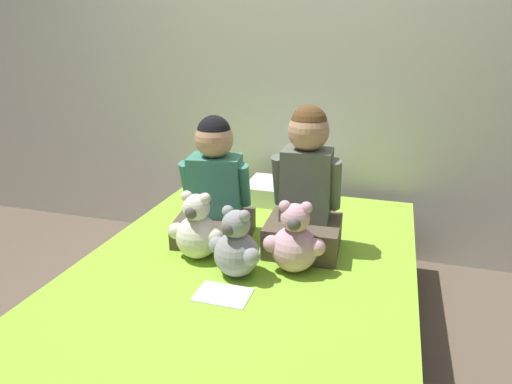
{
  "coord_description": "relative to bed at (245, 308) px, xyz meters",
  "views": [
    {
      "loc": [
        0.56,
        -1.66,
        1.39
      ],
      "look_at": [
        0.0,
        0.17,
        0.71
      ],
      "focal_mm": 32.0,
      "sensor_mm": 36.0,
      "label": 1
    }
  ],
  "objects": [
    {
      "name": "ground_plane",
      "position": [
        0.0,
        0.0,
        -0.21
      ],
      "size": [
        14.0,
        14.0,
        0.0
      ],
      "primitive_type": "plane",
      "color": "brown"
    },
    {
      "name": "wall_behind_bed",
      "position": [
        0.0,
        1.15,
        1.04
      ],
      "size": [
        8.0,
        0.06,
        2.5
      ],
      "color": "silver",
      "rests_on": "ground_plane"
    },
    {
      "name": "bed",
      "position": [
        0.0,
        0.0,
        0.0
      ],
      "size": [
        1.44,
        2.02,
        0.43
      ],
      "color": "#473828",
      "rests_on": "ground_plane"
    },
    {
      "name": "child_on_left",
      "position": [
        -0.23,
        0.25,
        0.47
      ],
      "size": [
        0.4,
        0.37,
        0.59
      ],
      "rotation": [
        0.0,
        0.0,
        0.16
      ],
      "color": "brown",
      "rests_on": "bed"
    },
    {
      "name": "child_on_right",
      "position": [
        0.21,
        0.25,
        0.5
      ],
      "size": [
        0.34,
        0.32,
        0.66
      ],
      "rotation": [
        0.0,
        0.0,
        0.04
      ],
      "color": "brown",
      "rests_on": "bed"
    },
    {
      "name": "teddy_bear_held_by_left_child",
      "position": [
        -0.23,
        0.02,
        0.34
      ],
      "size": [
        0.26,
        0.19,
        0.31
      ],
      "rotation": [
        0.0,
        0.0,
        -0.04
      ],
      "color": "silver",
      "rests_on": "bed"
    },
    {
      "name": "teddy_bear_held_by_right_child",
      "position": [
        0.21,
        0.02,
        0.35
      ],
      "size": [
        0.26,
        0.2,
        0.31
      ],
      "rotation": [
        0.0,
        0.0,
        0.13
      ],
      "color": "#DBA3B2",
      "rests_on": "bed"
    },
    {
      "name": "teddy_bear_between_children",
      "position": [
        -0.01,
        -0.08,
        0.34
      ],
      "size": [
        0.24,
        0.19,
        0.3
      ],
      "rotation": [
        0.0,
        0.0,
        -0.33
      ],
      "color": "#939399",
      "rests_on": "bed"
    },
    {
      "name": "pillow_at_headboard",
      "position": [
        0.0,
        0.82,
        0.27
      ],
      "size": [
        0.48,
        0.32,
        0.11
      ],
      "color": "silver",
      "rests_on": "bed"
    },
    {
      "name": "sign_card",
      "position": [
        -0.01,
        -0.25,
        0.22
      ],
      "size": [
        0.21,
        0.15,
        0.0
      ],
      "color": "white",
      "rests_on": "bed"
    }
  ]
}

